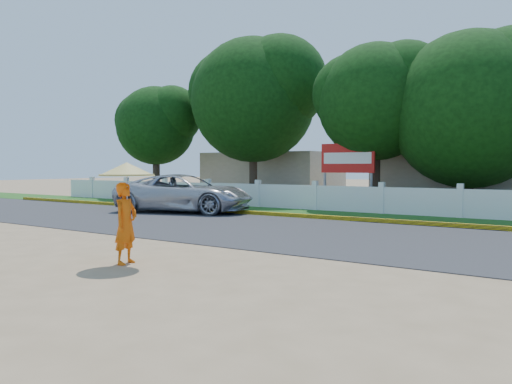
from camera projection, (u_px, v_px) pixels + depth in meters
ground at (205, 255)px, 10.88m from camera, size 120.00×120.00×0.00m
road at (303, 232)px, 14.63m from camera, size 60.00×7.00×0.02m
grass_verge at (368, 217)px, 19.00m from camera, size 60.00×3.50×0.03m
curb at (351, 219)px, 17.58m from camera, size 40.00×0.18×0.16m
fence at (382, 201)px, 20.17m from camera, size 40.00×0.10×1.10m
building_near at (490, 173)px, 24.12m from camera, size 10.00×6.00×3.20m
building_far at (273, 174)px, 32.14m from camera, size 8.00×5.00×2.80m
vehicle at (185, 193)px, 20.97m from camera, size 6.27×4.17×1.60m
monk_with_parasol at (126, 198)px, 9.87m from camera, size 1.11×1.11×2.02m
billboard at (348, 162)px, 22.09m from camera, size 2.50×0.13×2.95m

